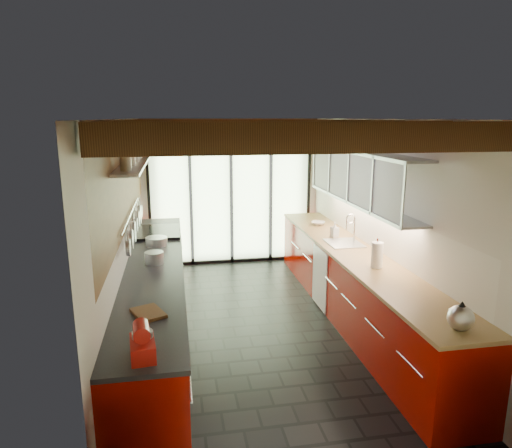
% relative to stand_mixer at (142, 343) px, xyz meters
% --- Properties ---
extents(ground, '(5.50, 5.50, 0.00)m').
position_rel_stand_mixer_xyz_m(ground, '(1.27, 2.24, -1.03)').
color(ground, black).
rests_on(ground, ground).
extents(room_shell, '(5.50, 5.50, 5.50)m').
position_rel_stand_mixer_xyz_m(room_shell, '(1.27, 2.24, 0.62)').
color(room_shell, silver).
rests_on(room_shell, ground).
extents(ceiling_beams, '(3.14, 5.06, 4.90)m').
position_rel_stand_mixer_xyz_m(ceiling_beams, '(1.27, 2.62, 1.43)').
color(ceiling_beams, '#593316').
rests_on(ceiling_beams, ground).
extents(glass_door, '(2.95, 0.10, 2.90)m').
position_rel_stand_mixer_xyz_m(glass_door, '(1.27, 4.94, 0.63)').
color(glass_door, '#C6EAAD').
rests_on(glass_door, ground).
extents(left_counter, '(0.68, 5.00, 0.92)m').
position_rel_stand_mixer_xyz_m(left_counter, '(-0.01, 2.24, -0.57)').
color(left_counter, '#960A00').
rests_on(left_counter, ground).
extents(range_stove, '(0.66, 0.90, 0.97)m').
position_rel_stand_mixer_xyz_m(range_stove, '(-0.01, 3.69, -0.56)').
color(range_stove, silver).
rests_on(range_stove, ground).
extents(right_counter, '(0.68, 5.00, 0.92)m').
position_rel_stand_mixer_xyz_m(right_counter, '(2.54, 2.24, -0.57)').
color(right_counter, '#960A00').
rests_on(right_counter, ground).
extents(sink_assembly, '(0.45, 0.52, 0.43)m').
position_rel_stand_mixer_xyz_m(sink_assembly, '(2.56, 2.64, -0.07)').
color(sink_assembly, silver).
rests_on(sink_assembly, right_counter).
extents(upper_cabinets_right, '(0.34, 3.00, 3.00)m').
position_rel_stand_mixer_xyz_m(upper_cabinets_right, '(2.70, 2.54, 0.82)').
color(upper_cabinets_right, silver).
rests_on(upper_cabinets_right, ground).
extents(left_wall_fixtures, '(0.28, 2.60, 0.96)m').
position_rel_stand_mixer_xyz_m(left_wall_fixtures, '(-0.20, 2.53, 0.76)').
color(left_wall_fixtures, silver).
rests_on(left_wall_fixtures, ground).
extents(stand_mixer, '(0.21, 0.32, 0.28)m').
position_rel_stand_mixer_xyz_m(stand_mixer, '(0.00, 0.00, 0.00)').
color(stand_mixer, red).
rests_on(stand_mixer, left_counter).
extents(pot_large, '(0.23, 0.23, 0.14)m').
position_rel_stand_mixer_xyz_m(pot_large, '(0.00, 2.21, -0.04)').
color(pot_large, silver).
rests_on(pot_large, left_counter).
extents(pot_small, '(0.31, 0.31, 0.11)m').
position_rel_stand_mixer_xyz_m(pot_small, '(0.00, 3.01, -0.05)').
color(pot_small, silver).
rests_on(pot_small, left_counter).
extents(cutting_board, '(0.34, 0.39, 0.03)m').
position_rel_stand_mixer_xyz_m(cutting_board, '(0.00, 0.73, -0.09)').
color(cutting_board, brown).
rests_on(cutting_board, left_counter).
extents(kettle, '(0.23, 0.27, 0.25)m').
position_rel_stand_mixer_xyz_m(kettle, '(2.54, -0.01, 0.00)').
color(kettle, silver).
rests_on(kettle, right_counter).
extents(paper_towel, '(0.16, 0.16, 0.36)m').
position_rel_stand_mixer_xyz_m(paper_towel, '(2.54, 1.59, 0.04)').
color(paper_towel, white).
rests_on(paper_towel, right_counter).
extents(soap_bottle, '(0.12, 0.12, 0.22)m').
position_rel_stand_mixer_xyz_m(soap_bottle, '(2.54, 3.01, -0.00)').
color(soap_bottle, silver).
rests_on(soap_bottle, right_counter).
extents(bowl, '(0.29, 0.29, 0.05)m').
position_rel_stand_mixer_xyz_m(bowl, '(2.54, 3.79, -0.08)').
color(bowl, silver).
rests_on(bowl, right_counter).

